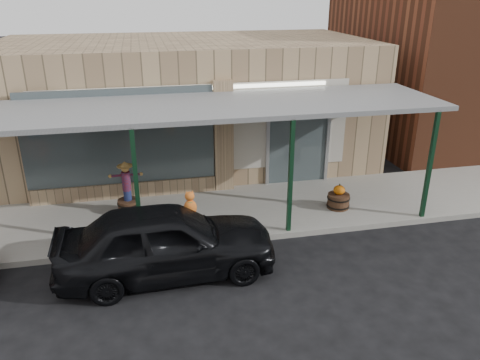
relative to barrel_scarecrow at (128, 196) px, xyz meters
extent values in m
plane|color=black|center=(2.10, -3.99, -0.64)|extent=(120.00, 120.00, 0.00)
cube|color=gray|center=(2.10, -0.39, -0.57)|extent=(40.00, 3.20, 0.15)
cube|color=tan|center=(2.10, 4.21, 1.46)|extent=(12.00, 6.00, 4.20)
cube|color=#475356|center=(-0.10, 1.06, 1.26)|extent=(5.20, 0.06, 2.80)
cube|color=#475356|center=(5.10, 1.19, 0.86)|extent=(1.80, 0.06, 2.80)
cube|color=tan|center=(2.80, 1.11, 1.06)|extent=(0.55, 0.30, 3.40)
cube|color=tan|center=(-0.10, 1.11, -0.29)|extent=(5.20, 0.30, 0.50)
cube|color=#B3AC9E|center=(2.10, 1.18, 1.36)|extent=(9.00, 0.02, 2.60)
cube|color=white|center=(2.10, 1.15, 2.56)|extent=(7.50, 0.03, 0.10)
cube|color=slate|center=(2.10, -0.39, 2.41)|extent=(12.00, 3.00, 0.12)
cube|color=black|center=(0.30, -1.84, 0.91)|extent=(0.10, 0.10, 2.95)
cube|color=black|center=(3.90, -1.84, 0.91)|extent=(0.10, 0.10, 2.95)
cube|color=black|center=(7.60, -1.84, 0.91)|extent=(0.10, 0.10, 2.95)
cylinder|color=#482C1C|center=(0.00, 0.00, -0.31)|extent=(0.61, 0.61, 0.38)
cylinder|color=navy|center=(0.00, 0.00, 0.02)|extent=(0.22, 0.22, 0.28)
cylinder|color=maroon|center=(0.00, 0.00, 0.42)|extent=(0.25, 0.25, 0.52)
sphere|color=tan|center=(0.00, 0.00, 0.78)|extent=(0.21, 0.21, 0.21)
cone|color=tan|center=(0.00, 0.00, 0.90)|extent=(0.34, 0.34, 0.13)
cylinder|color=#482C1C|center=(5.63, -0.88, -0.30)|extent=(0.64, 0.64, 0.40)
ellipsoid|color=orange|center=(5.63, -0.88, 0.03)|extent=(0.32, 0.32, 0.26)
cylinder|color=#4C471E|center=(5.63, -0.88, 0.18)|extent=(0.04, 0.04, 0.06)
imported|color=black|center=(0.84, -2.90, 0.14)|extent=(4.69, 2.00, 1.58)
ellipsoid|color=orange|center=(1.45, -2.14, 0.52)|extent=(0.30, 0.25, 0.38)
sphere|color=orange|center=(1.45, -2.11, 0.78)|extent=(0.22, 0.22, 0.22)
cylinder|color=#1A7736|center=(1.45, -2.14, 0.67)|extent=(0.15, 0.15, 0.02)
camera|label=1|loc=(0.56, -11.70, 5.12)|focal=35.00mm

